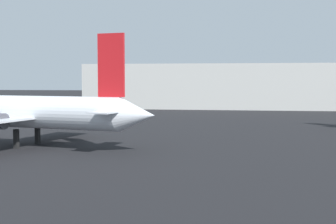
% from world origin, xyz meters
% --- Properties ---
extents(airplane_on_taxiway, '(32.52, 22.82, 11.82)m').
position_xyz_m(airplane_on_taxiway, '(-19.42, 36.34, 3.76)').
color(airplane_on_taxiway, silver).
rests_on(airplane_on_taxiway, ground_plane).
extents(terminal_building, '(76.02, 26.66, 11.04)m').
position_xyz_m(terminal_building, '(3.27, 115.01, 5.52)').
color(terminal_building, '#B7B7B2').
rests_on(terminal_building, ground_plane).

